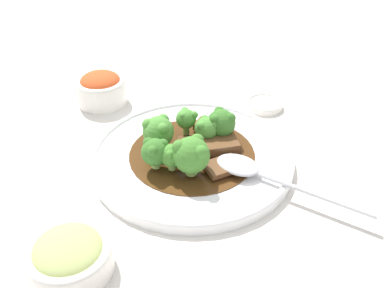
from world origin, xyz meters
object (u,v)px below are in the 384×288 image
Objects in this scene: beef_strip_2 at (220,144)px; beef_strip_3 at (222,166)px; serving_spoon at (249,169)px; side_bowl_appetizer at (69,256)px; broccoli_floret_0 at (188,118)px; side_bowl_kimchi at (101,88)px; broccoli_floret_1 at (155,152)px; broccoli_floret_4 at (172,155)px; broccoli_floret_3 at (221,123)px; sauce_dish at (265,104)px; main_plate at (192,156)px; beef_strip_0 at (184,149)px; broccoli_floret_2 at (191,154)px; broccoli_floret_5 at (158,131)px; beef_strip_1 at (211,127)px; broccoli_floret_6 at (206,128)px.

beef_strip_2 reaches higher than beef_strip_3.
side_bowl_appetizer is at bearing 114.23° from serving_spoon.
broccoli_floret_0 is 0.48× the size of side_bowl_kimchi.
broccoli_floret_4 is (-0.01, -0.02, -0.00)m from broccoli_floret_1.
broccoli_floret_3 is 0.73× the size of sauce_dish.
beef_strip_0 is (0.00, 0.01, 0.01)m from main_plate.
broccoli_floret_2 is 0.29m from side_bowl_kimchi.
beef_strip_0 is at bearing 127.51° from sauce_dish.
broccoli_floret_0 reaches higher than serving_spoon.
beef_strip_2 is at bearing -74.56° from broccoli_floret_1.
broccoli_floret_2 is (-0.02, -0.05, 0.01)m from broccoli_floret_1.
beef_strip_1 is at bearing -72.12° from broccoli_floret_5.
beef_strip_1 is 0.15m from sauce_dish.
main_plate is 7.56× the size of broccoli_floret_6.
beef_strip_0 is 1.08× the size of beef_strip_3.
broccoli_floret_1 is 0.93× the size of broccoli_floret_5.
beef_strip_3 is at bearing -88.02° from broccoli_floret_2.
beef_strip_0 is 0.06m from beef_strip_2.
broccoli_floret_2 reaches higher than side_bowl_kimchi.
broccoli_floret_2 is 0.88× the size of sauce_dish.
broccoli_floret_1 reaches higher than main_plate.
broccoli_floret_0 is (-0.00, 0.04, 0.02)m from beef_strip_1.
serving_spoon is at bearing -149.71° from broccoli_floret_0.
broccoli_floret_5 is at bearing 60.41° from main_plate.
main_plate is 3.09× the size of side_bowl_appetizer.
broccoli_floret_0 is 0.44× the size of side_bowl_appetizer.
beef_strip_1 is at bearing -82.99° from broccoli_floret_0.
beef_strip_3 is 1.00× the size of broccoli_floret_2.
beef_strip_3 is (-0.05, -0.04, 0.01)m from main_plate.
broccoli_floret_2 is at bearing -155.34° from side_bowl_kimchi.
beef_strip_0 is 0.07m from beef_strip_3.
broccoli_floret_3 and broccoli_floret_5 have the same top height.
broccoli_floret_4 is (-0.07, 0.09, -0.00)m from broccoli_floret_3.
side_bowl_appetizer is (-0.18, 0.17, -0.00)m from beef_strip_0.
broccoli_floret_3 reaches higher than beef_strip_0.
beef_strip_1 is 1.17× the size of broccoli_floret_5.
broccoli_floret_5 reaches higher than beef_strip_2.
broccoli_floret_1 is 0.10m from broccoli_floret_6.
broccoli_floret_4 is at bearing 139.51° from beef_strip_1.
broccoli_floret_1 is 0.79× the size of broccoli_floret_2.
side_bowl_kimchi is (0.19, 0.08, -0.02)m from broccoli_floret_5.
beef_strip_2 is at bearing -51.00° from side_bowl_appetizer.
broccoli_floret_0 is at bearing -39.10° from broccoli_floret_1.
beef_strip_1 is 0.04m from broccoli_floret_6.
broccoli_floret_1 is at bearing 126.26° from sauce_dish.
broccoli_floret_6 is (0.07, 0.01, 0.02)m from beef_strip_3.
broccoli_floret_1 is at bearing 105.44° from beef_strip_2.
broccoli_floret_2 is (-0.11, 0.05, 0.03)m from beef_strip_1.
broccoli_floret_0 is 0.30m from side_bowl_appetizer.
broccoli_floret_2 is 0.58× the size of side_bowl_appetizer.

